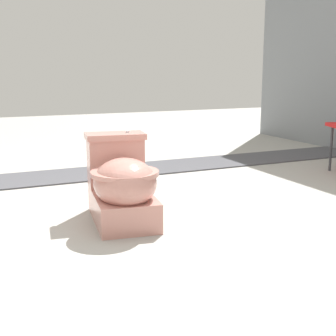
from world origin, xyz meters
TOP-DOWN VIEW (x-y plane):
  - ground_plane at (0.00, 0.00)m, footprint 14.00×14.00m
  - gravel_strip at (-1.39, 0.50)m, footprint 0.56×8.00m
  - toilet at (-0.04, -0.00)m, footprint 0.68×0.46m

SIDE VIEW (x-z plane):
  - ground_plane at x=0.00m, z-range 0.00..0.00m
  - gravel_strip at x=-1.39m, z-range 0.00..0.01m
  - toilet at x=-0.04m, z-range -0.04..0.48m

